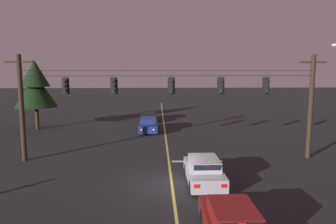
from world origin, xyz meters
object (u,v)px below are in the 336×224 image
traffic_light_centre (171,86)px  tree_verge_near (35,86)px  traffic_light_right_inner (221,86)px  car_oncoming_trailing (149,115)px  traffic_light_left_inner (114,86)px  traffic_light_rightmost (267,86)px  car_oncoming_lead (148,125)px  car_waiting_near_lane (204,171)px  traffic_light_leftmost (65,86)px

traffic_light_centre → tree_verge_near: bearing=139.0°
traffic_light_right_inner → car_oncoming_trailing: (-5.27, 16.47, -4.37)m
car_oncoming_trailing → traffic_light_left_inner: bearing=-96.5°
traffic_light_rightmost → tree_verge_near: bearing=149.6°
traffic_light_rightmost → car_oncoming_lead: traffic_light_rightmost is taller
car_oncoming_trailing → tree_verge_near: bearing=-156.7°
car_oncoming_lead → car_waiting_near_lane: bearing=-76.8°
car_oncoming_trailing → tree_verge_near: size_ratio=0.63×
car_waiting_near_lane → car_oncoming_lead: bearing=103.2°
traffic_light_centre → traffic_light_right_inner: (3.33, 0.00, 0.00)m
car_oncoming_trailing → traffic_light_rightmost: bearing=-63.1°
traffic_light_leftmost → car_waiting_near_lane: traffic_light_leftmost is taller
traffic_light_right_inner → car_waiting_near_lane: traffic_light_right_inner is taller
traffic_light_rightmost → tree_verge_near: (-19.70, 11.57, -0.57)m
traffic_light_left_inner → tree_verge_near: (-9.49, 11.57, -0.57)m
traffic_light_rightmost → car_oncoming_lead: 13.55m
traffic_light_leftmost → traffic_light_right_inner: same height
car_oncoming_lead → tree_verge_near: tree_verge_near is taller
traffic_light_leftmost → traffic_light_centre: size_ratio=1.00×
tree_verge_near → car_waiting_near_lane: bearing=-47.4°
traffic_light_left_inner → car_oncoming_lead: size_ratio=0.28×
traffic_light_centre → traffic_light_left_inner: bearing=180.0°
car_oncoming_lead → traffic_light_rightmost: bearing=-50.1°
traffic_light_left_inner → traffic_light_right_inner: (7.14, 0.00, 0.00)m
traffic_light_right_inner → car_waiting_near_lane: size_ratio=0.28×
traffic_light_centre → car_oncoming_trailing: size_ratio=0.28×
tree_verge_near → car_oncoming_trailing: bearing=23.3°
traffic_light_centre → car_oncoming_lead: bearing=100.5°
traffic_light_centre → car_waiting_near_lane: 6.49m
traffic_light_right_inner → traffic_light_left_inner: bearing=180.0°
traffic_light_leftmost → traffic_light_left_inner: bearing=0.0°
traffic_light_left_inner → traffic_light_rightmost: same height
traffic_light_left_inner → car_waiting_near_lane: traffic_light_left_inner is taller
traffic_light_rightmost → car_oncoming_trailing: bearing=116.9°
traffic_light_rightmost → car_oncoming_trailing: traffic_light_rightmost is taller
traffic_light_centre → car_oncoming_trailing: bearing=96.7°
traffic_light_left_inner → traffic_light_right_inner: 7.14m
traffic_light_leftmost → traffic_light_centre: 6.99m
traffic_light_leftmost → traffic_light_left_inner: size_ratio=1.00×
car_waiting_near_lane → car_oncoming_lead: (-3.37, 14.39, -0.00)m
car_oncoming_trailing → tree_verge_near: tree_verge_near is taller
traffic_light_rightmost → car_oncoming_trailing: 18.97m
traffic_light_leftmost → tree_verge_near: size_ratio=0.17×
car_waiting_near_lane → traffic_light_leftmost: bearing=151.9°
traffic_light_left_inner → traffic_light_centre: bearing=0.0°
car_waiting_near_lane → tree_verge_near: tree_verge_near is taller
car_oncoming_lead → traffic_light_right_inner: bearing=-62.3°
traffic_light_left_inner → car_waiting_near_lane: bearing=-40.4°
traffic_light_leftmost → car_waiting_near_lane: size_ratio=0.28×
traffic_light_rightmost → car_waiting_near_lane: 7.96m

